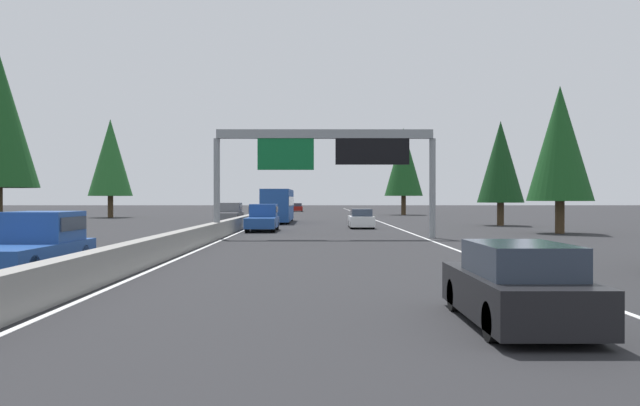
% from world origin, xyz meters
% --- Properties ---
extents(ground_plane, '(320.00, 320.00, 0.00)m').
position_xyz_m(ground_plane, '(60.00, 0.00, 0.00)').
color(ground_plane, '#262628').
extents(median_barrier, '(180.00, 0.56, 0.90)m').
position_xyz_m(median_barrier, '(80.00, 0.30, 0.45)').
color(median_barrier, gray).
rests_on(median_barrier, ground).
extents(shoulder_stripe_right, '(160.00, 0.16, 0.01)m').
position_xyz_m(shoulder_stripe_right, '(70.00, -11.52, 0.01)').
color(shoulder_stripe_right, silver).
rests_on(shoulder_stripe_right, ground).
extents(shoulder_stripe_median, '(160.00, 0.16, 0.01)m').
position_xyz_m(shoulder_stripe_median, '(70.00, -0.25, 0.01)').
color(shoulder_stripe_median, silver).
rests_on(shoulder_stripe_median, ground).
extents(sign_gantry_overhead, '(0.50, 12.68, 6.18)m').
position_xyz_m(sign_gantry_overhead, '(33.89, -6.04, 4.92)').
color(sign_gantry_overhead, gray).
rests_on(sign_gantry_overhead, ground).
extents(sedan_far_left, '(4.40, 1.80, 1.47)m').
position_xyz_m(sedan_far_left, '(8.26, -9.00, 0.68)').
color(sedan_far_left, black).
rests_on(sedan_far_left, ground).
extents(pickup_near_center, '(5.60, 2.00, 1.86)m').
position_xyz_m(pickup_near_center, '(42.18, -1.64, 0.91)').
color(pickup_near_center, '#1E4793').
rests_on(pickup_near_center, ground).
extents(bus_distant_a, '(11.50, 2.55, 3.10)m').
position_xyz_m(bus_distant_a, '(58.35, -1.71, 1.72)').
color(bus_distant_a, '#1E4793').
rests_on(bus_distant_a, ground).
extents(sedan_mid_center, '(4.40, 1.80, 1.47)m').
position_xyz_m(sedan_mid_center, '(110.90, -1.91, 0.68)').
color(sedan_mid_center, maroon).
rests_on(sedan_mid_center, ground).
extents(sedan_mid_right, '(4.40, 1.80, 1.47)m').
position_xyz_m(sedan_mid_right, '(46.37, -8.77, 0.68)').
color(sedan_mid_right, white).
rests_on(sedan_mid_right, ground).
extents(oncoming_near, '(5.60, 2.00, 1.86)m').
position_xyz_m(oncoming_near, '(58.10, 2.79, 0.91)').
color(oncoming_near, slate).
rests_on(oncoming_near, ground).
extents(oncoming_far, '(5.60, 2.00, 1.86)m').
position_xyz_m(oncoming_far, '(15.76, 2.83, 0.91)').
color(oncoming_far, '#1E4793').
rests_on(oncoming_far, ground).
extents(conifer_right_near, '(4.20, 4.20, 9.54)m').
position_xyz_m(conifer_right_near, '(38.69, -21.08, 5.79)').
color(conifer_right_near, '#4C3823').
rests_on(conifer_right_near, ground).
extents(conifer_right_mid, '(3.85, 3.85, 8.74)m').
position_xyz_m(conifer_right_mid, '(51.03, -20.72, 5.31)').
color(conifer_right_mid, '#4C3823').
rests_on(conifer_right_mid, ground).
extents(conifer_right_far, '(5.29, 5.29, 12.03)m').
position_xyz_m(conifer_right_far, '(86.85, -17.34, 7.31)').
color(conifer_right_far, '#4C3823').
rests_on(conifer_right_far, ground).
extents(conifer_left_mid, '(5.16, 5.16, 11.74)m').
position_xyz_m(conifer_left_mid, '(74.45, 19.25, 7.13)').
color(conifer_left_mid, '#4C3823').
rests_on(conifer_left_mid, ground).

